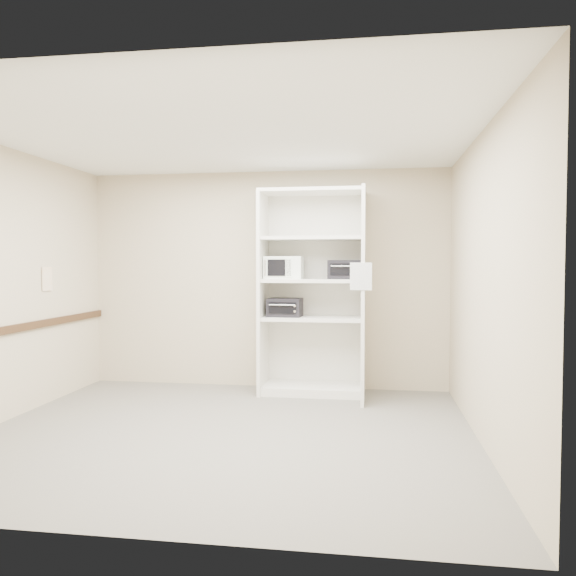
# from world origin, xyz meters

# --- Properties ---
(floor) EXTENTS (4.50, 4.00, 0.01)m
(floor) POSITION_xyz_m (0.00, 0.00, 0.00)
(floor) COLOR #676259
(floor) RESTS_ON ground
(ceiling) EXTENTS (4.50, 4.00, 0.01)m
(ceiling) POSITION_xyz_m (0.00, 0.00, 2.70)
(ceiling) COLOR white
(wall_back) EXTENTS (4.50, 0.02, 2.70)m
(wall_back) POSITION_xyz_m (0.00, 2.00, 1.35)
(wall_back) COLOR #C8AE93
(wall_back) RESTS_ON ground
(wall_front) EXTENTS (4.50, 0.02, 2.70)m
(wall_front) POSITION_xyz_m (0.00, -2.00, 1.35)
(wall_front) COLOR #C8AE93
(wall_front) RESTS_ON ground
(wall_right) EXTENTS (0.02, 4.00, 2.70)m
(wall_right) POSITION_xyz_m (2.25, 0.00, 1.35)
(wall_right) COLOR #C8AE93
(wall_right) RESTS_ON ground
(shelving_unit) EXTENTS (1.24, 0.92, 2.42)m
(shelving_unit) POSITION_xyz_m (0.67, 1.70, 1.13)
(shelving_unit) COLOR white
(shelving_unit) RESTS_ON floor
(microwave) EXTENTS (0.45, 0.34, 0.27)m
(microwave) POSITION_xyz_m (0.27, 1.70, 1.50)
(microwave) COLOR white
(microwave) RESTS_ON shelving_unit
(toaster_oven_upper) EXTENTS (0.40, 0.30, 0.22)m
(toaster_oven_upper) POSITION_xyz_m (0.99, 1.71, 1.48)
(toaster_oven_upper) COLOR black
(toaster_oven_upper) RESTS_ON shelving_unit
(toaster_oven_lower) EXTENTS (0.41, 0.32, 0.22)m
(toaster_oven_lower) POSITION_xyz_m (0.29, 1.66, 1.03)
(toaster_oven_lower) COLOR black
(toaster_oven_lower) RESTS_ON shelving_unit
(paper_sign) EXTENTS (0.23, 0.02, 0.29)m
(paper_sign) POSITION_xyz_m (1.20, 1.07, 1.41)
(paper_sign) COLOR white
(paper_sign) RESTS_ON shelving_unit
(chair_rail) EXTENTS (0.04, 3.98, 0.08)m
(chair_rail) POSITION_xyz_m (-2.23, 0.00, 0.90)
(chair_rail) COLOR #382212
(chair_rail) RESTS_ON wall_left
(wall_poster) EXTENTS (0.01, 0.19, 0.26)m
(wall_poster) POSITION_xyz_m (-2.24, 0.80, 1.38)
(wall_poster) COLOR white
(wall_poster) RESTS_ON wall_left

